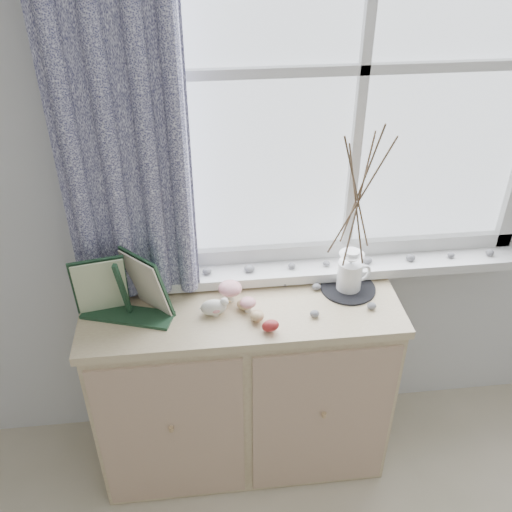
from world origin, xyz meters
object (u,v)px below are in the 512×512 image
(sideboard, at_px, (243,385))
(twig_pitcher, at_px, (359,195))
(toadstool_cluster, at_px, (233,294))
(botanical_book, at_px, (122,292))

(sideboard, xyz_separation_m, twig_pitcher, (0.42, 0.05, 0.84))
(toadstool_cluster, bearing_deg, twig_pitcher, 5.67)
(toadstool_cluster, relative_size, twig_pitcher, 0.24)
(sideboard, distance_m, toadstool_cluster, 0.47)
(toadstool_cluster, xyz_separation_m, twig_pitcher, (0.46, 0.05, 0.37))
(botanical_book, relative_size, twig_pitcher, 0.54)
(botanical_book, bearing_deg, twig_pitcher, 24.69)
(botanical_book, bearing_deg, toadstool_cluster, 25.99)
(botanical_book, xyz_separation_m, twig_pitcher, (0.84, 0.10, 0.28))
(sideboard, relative_size, botanical_book, 3.07)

